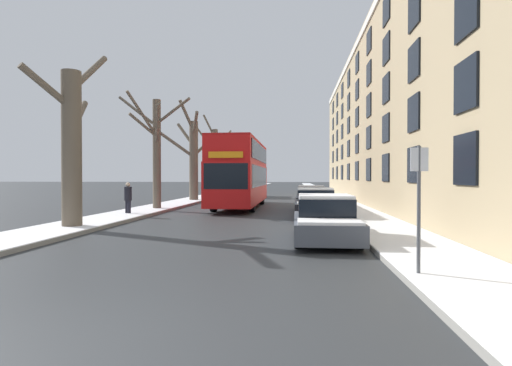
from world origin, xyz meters
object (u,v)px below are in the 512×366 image
object	(u,v)px
bare_tree_left_0	(72,141)
double_decker_bus	(241,171)
bare_tree_left_3	(215,158)
pedestrian_left_sidewalk	(128,198)
parked_car_0	(325,220)
oncoming_van	(244,184)
street_sign_post	(419,204)
bare_tree_left_2	(193,156)
parked_car_1	(315,205)
parked_car_2	(311,199)
bare_tree_left_1	(155,147)

from	to	relation	value
bare_tree_left_0	double_decker_bus	distance (m)	12.46
bare_tree_left_3	pedestrian_left_sidewalk	xyz separation A→B (m)	(-0.11, -21.13, -3.05)
bare_tree_left_3	parked_car_0	size ratio (longest dim) A/B	1.94
bare_tree_left_0	pedestrian_left_sidewalk	size ratio (longest dim) A/B	4.23
bare_tree_left_0	oncoming_van	bearing A→B (deg)	82.54
bare_tree_left_0	street_sign_post	world-z (taller)	bare_tree_left_0
bare_tree_left_0	bare_tree_left_3	distance (m)	26.18
bare_tree_left_2	parked_car_1	bearing A→B (deg)	-54.44
bare_tree_left_2	double_decker_bus	world-z (taller)	bare_tree_left_2
parked_car_0	parked_car_1	world-z (taller)	parked_car_1
parked_car_2	bare_tree_left_3	bearing A→B (deg)	118.39
street_sign_post	bare_tree_left_0	bearing A→B (deg)	148.67
bare_tree_left_1	oncoming_van	size ratio (longest dim) A/B	1.28
bare_tree_left_3	double_decker_bus	world-z (taller)	bare_tree_left_3
bare_tree_left_3	parked_car_2	xyz separation A→B (m)	(9.14, -16.91, -3.30)
bare_tree_left_2	oncoming_van	size ratio (longest dim) A/B	1.48
bare_tree_left_2	parked_car_0	distance (m)	21.28
bare_tree_left_3	pedestrian_left_sidewalk	size ratio (longest dim) A/B	4.94
bare_tree_left_3	oncoming_van	world-z (taller)	bare_tree_left_3
bare_tree_left_0	bare_tree_left_1	distance (m)	8.37
bare_tree_left_3	parked_car_1	xyz separation A→B (m)	(9.14, -21.73, -3.31)
oncoming_van	double_decker_bus	bearing A→B (deg)	-83.63
bare_tree_left_1	pedestrian_left_sidewalk	xyz separation A→B (m)	(-0.23, -3.31, -2.77)
bare_tree_left_3	parked_car_0	bearing A→B (deg)	-71.93
bare_tree_left_2	parked_car_1	world-z (taller)	bare_tree_left_2
double_decker_bus	parked_car_1	world-z (taller)	double_decker_bus
double_decker_bus	street_sign_post	size ratio (longest dim) A/B	4.53
bare_tree_left_3	double_decker_bus	bearing A→B (deg)	-72.20
parked_car_0	parked_car_1	xyz separation A→B (m)	(0.00, 6.28, 0.02)
bare_tree_left_1	parked_car_2	bearing A→B (deg)	5.75
parked_car_2	pedestrian_left_sidewalk	size ratio (longest dim) A/B	2.33
bare_tree_left_2	parked_car_2	xyz separation A→B (m)	(9.09, -7.90, -3.01)
bare_tree_left_2	bare_tree_left_3	xyz separation A→B (m)	(-0.04, 9.01, 0.29)
bare_tree_left_1	parked_car_1	size ratio (longest dim) A/B	1.72
bare_tree_left_3	oncoming_van	size ratio (longest dim) A/B	1.55
oncoming_van	parked_car_2	bearing A→B (deg)	-69.40
bare_tree_left_1	parked_car_1	world-z (taller)	bare_tree_left_1
bare_tree_left_2	bare_tree_left_3	size ratio (longest dim) A/B	0.95
bare_tree_left_1	bare_tree_left_3	distance (m)	17.82
bare_tree_left_0	parked_car_0	world-z (taller)	bare_tree_left_0
oncoming_van	pedestrian_left_sidewalk	xyz separation A→B (m)	(-3.32, -20.00, -0.35)
pedestrian_left_sidewalk	bare_tree_left_2	bearing A→B (deg)	119.99
double_decker_bus	parked_car_0	size ratio (longest dim) A/B	2.65
double_decker_bus	street_sign_post	world-z (taller)	double_decker_bus
parked_car_0	pedestrian_left_sidewalk	distance (m)	11.53
street_sign_post	oncoming_van	bearing A→B (deg)	103.09
bare_tree_left_2	parked_car_1	distance (m)	15.92
parked_car_0	parked_car_1	size ratio (longest dim) A/B	1.07
parked_car_1	bare_tree_left_3	bearing A→B (deg)	112.81
bare_tree_left_0	double_decker_bus	bearing A→B (deg)	67.28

